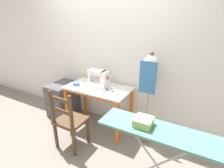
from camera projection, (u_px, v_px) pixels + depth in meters
ground_plane at (90, 136)px, 2.88m from camera, size 14.00×14.00×0.00m
wall_back at (109, 52)px, 2.94m from camera, size 10.00×0.05×2.55m
sewing_table at (98, 93)px, 2.87m from camera, size 1.06×0.58×0.76m
sewing_machine at (100, 79)px, 2.83m from camera, size 0.35×0.19×0.29m
fabric_bowl at (76, 84)px, 2.92m from camera, size 0.12×0.12×0.05m
scissors at (118, 96)px, 2.53m from camera, size 0.09×0.11×0.01m
thread_spool_near_machine at (107, 89)px, 2.72m from camera, size 0.03×0.03×0.03m
thread_spool_mid_table at (112, 89)px, 2.74m from camera, size 0.04×0.04×0.04m
thread_spool_far_edge at (112, 91)px, 2.67m from camera, size 0.03×0.03×0.04m
wooden_chair at (69, 121)px, 2.50m from camera, size 0.40×0.38×0.93m
filing_cabinet at (63, 99)px, 3.44m from camera, size 0.41×0.57×0.63m
dress_form at (150, 80)px, 2.52m from camera, size 0.32×0.32×1.40m
ironing_board at (161, 135)px, 1.66m from camera, size 1.21×0.34×0.85m
storage_box at (143, 122)px, 1.70m from camera, size 0.18×0.18×0.08m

